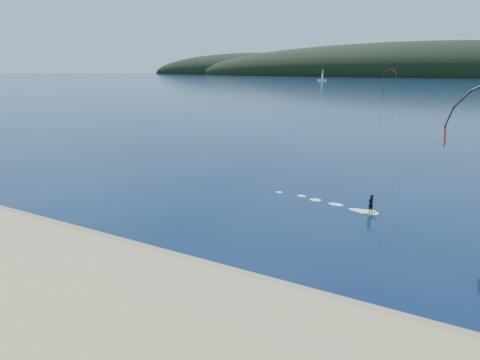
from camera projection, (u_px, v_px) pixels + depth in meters
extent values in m
plane|color=#061333|center=(131.00, 294.00, 24.06)|extent=(1800.00, 1800.00, 0.00)
cube|color=#8E7653|center=(176.00, 263.00, 27.85)|extent=(220.00, 2.50, 0.10)
ellipsoid|color=black|center=(417.00, 76.00, 655.62)|extent=(840.00, 280.00, 110.00)
ellipsoid|color=black|center=(255.00, 74.00, 858.05)|extent=(520.00, 220.00, 90.00)
cube|color=#CFEF1C|center=(370.00, 212.00, 37.53)|extent=(1.12, 1.43, 0.08)
imported|color=black|center=(371.00, 203.00, 37.29)|extent=(0.68, 0.76, 1.73)
cylinder|color=gray|center=(431.00, 172.00, 32.44)|extent=(0.02, 0.02, 12.06)
cube|color=#CFEF1C|center=(383.00, 94.00, 209.73)|extent=(1.00, 1.38, 0.08)
imported|color=black|center=(383.00, 92.00, 209.50)|extent=(0.92, 1.00, 1.64)
cylinder|color=gray|center=(387.00, 84.00, 205.27)|extent=(0.02, 0.02, 9.89)
cube|color=white|center=(322.00, 80.00, 419.32)|extent=(8.97, 3.15, 1.56)
cylinder|color=white|center=(322.00, 74.00, 417.65)|extent=(0.22, 0.22, 12.22)
cube|color=white|center=(323.00, 74.00, 418.94)|extent=(0.15, 2.89, 8.89)
cube|color=white|center=(322.00, 77.00, 416.73)|extent=(0.13, 2.22, 5.56)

